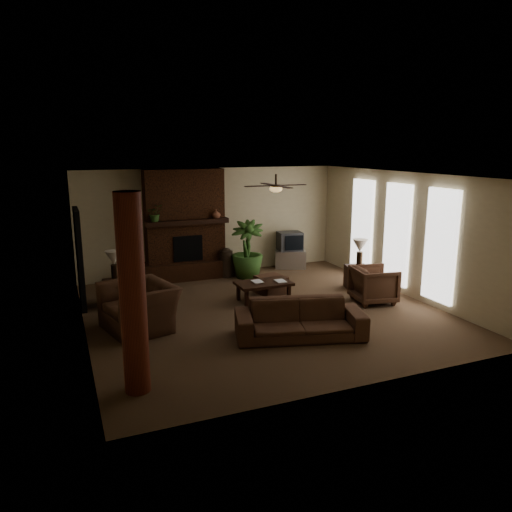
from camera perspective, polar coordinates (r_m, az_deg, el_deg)
name	(u,v)px	position (r m, az deg, el deg)	size (l,w,h in m)	color
room_shell	(264,246)	(9.84, 0.89, 1.23)	(7.00, 7.00, 7.00)	brown
fireplace	(185,234)	(12.64, -8.25, 2.56)	(2.40, 0.70, 2.80)	#462312
windows	(397,235)	(11.78, 16.12, 2.40)	(0.08, 3.65, 2.35)	white
log_column	(133,295)	(6.81, -14.20, -4.48)	(0.36, 0.36, 2.80)	maroon
doorway	(80,258)	(10.91, -19.89, -0.27)	(0.10, 1.00, 2.10)	black
ceiling_fan	(276,187)	(10.11, 2.34, 8.00)	(1.35, 1.35, 0.37)	black
sofa	(300,313)	(8.80, 5.17, -6.68)	(2.29, 0.67, 0.90)	#4D3121
armchair_left	(139,299)	(9.36, -13.52, -4.95)	(1.33, 0.86, 1.16)	#4D3121
armchair_right	(374,283)	(10.98, 13.60, -3.09)	(0.85, 0.79, 0.87)	#4D3121
coffee_table	(264,285)	(10.79, 0.89, -3.35)	(1.20, 0.70, 0.43)	black
ottoman	(271,285)	(11.41, 1.75, -3.36)	(0.60, 0.60, 0.40)	#4D3121
tv_stand	(290,259)	(13.78, 4.04, -0.33)	(0.85, 0.50, 0.50)	#B7B7B9
tv	(290,241)	(13.65, 3.99, 1.73)	(0.72, 0.61, 0.52)	#343436
floor_vase	(226,261)	(12.77, -3.50, -0.54)	(0.34, 0.34, 0.77)	#33261C
floor_plant	(247,262)	(12.70, -1.05, -0.66)	(0.83, 1.49, 0.83)	#335823
side_table_left	(115,293)	(10.95, -16.09, -4.15)	(0.50, 0.50, 0.55)	black
lamp_left	(114,260)	(10.77, -16.26, -0.45)	(0.39, 0.39, 0.65)	black
side_table_right	(357,277)	(12.00, 11.65, -2.43)	(0.50, 0.50, 0.55)	black
lamp_right	(360,248)	(11.84, 12.04, 0.96)	(0.46, 0.46, 0.65)	black
mantel_plant	(155,215)	(12.12, -11.69, 4.71)	(0.38, 0.42, 0.33)	#335823
mantel_vase	(216,214)	(12.48, -4.67, 4.91)	(0.22, 0.23, 0.22)	brown
book_a	(253,276)	(10.68, -0.39, -2.40)	(0.22, 0.03, 0.29)	#999999
book_b	(276,276)	(10.74, 2.35, -2.31)	(0.21, 0.02, 0.29)	#999999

